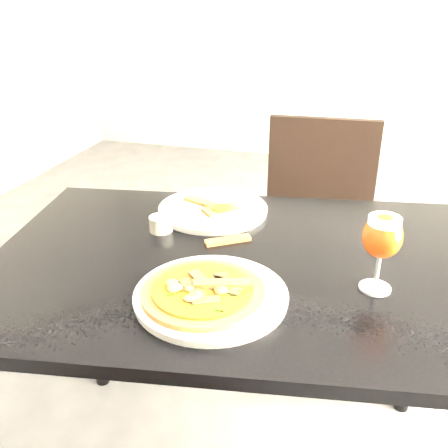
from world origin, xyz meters
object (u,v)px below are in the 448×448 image
(dining_table, at_px, (242,291))
(beer_glass, at_px, (382,237))
(chair_far, at_px, (315,235))
(pizza, at_px, (203,291))

(dining_table, xyz_separation_m, beer_glass, (0.30, -0.05, 0.21))
(chair_far, bearing_deg, dining_table, -103.03)
(dining_table, height_order, pizza, pizza)
(pizza, relative_size, beer_glass, 1.47)
(beer_glass, bearing_deg, pizza, -156.40)
(chair_far, distance_m, pizza, 0.93)
(pizza, bearing_deg, chair_far, 80.63)
(dining_table, distance_m, pizza, 0.23)
(chair_far, xyz_separation_m, pizza, (-0.14, -0.87, 0.27))
(dining_table, xyz_separation_m, pizza, (-0.03, -0.20, 0.12))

